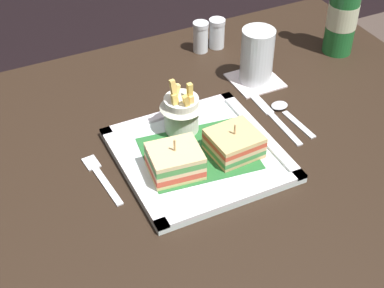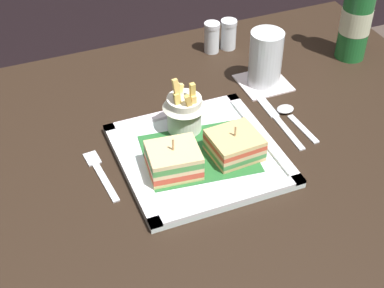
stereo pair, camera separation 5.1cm
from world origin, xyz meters
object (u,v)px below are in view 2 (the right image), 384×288
fries_cup (184,108)px  salt_shaker (212,39)px  fork (100,172)px  spoon (290,114)px  pepper_shaker (228,36)px  sandwich_half_right (235,145)px  beer_bottle (357,14)px  dining_table (186,217)px  square_plate (199,155)px  knife (278,120)px  water_glass (265,62)px  sandwich_half_left (174,160)px

fries_cup → salt_shaker: (0.17, 0.26, -0.03)m
fork → salt_shaker: (0.35, 0.30, 0.03)m
spoon → pepper_shaker: pepper_shaker is taller
sandwich_half_right → beer_bottle: beer_bottle is taller
dining_table → pepper_shaker: (0.24, 0.34, 0.17)m
dining_table → square_plate: square_plate is taller
dining_table → knife: knife is taller
spoon → salt_shaker: size_ratio=1.75×
dining_table → beer_bottle: size_ratio=4.58×
beer_bottle → salt_shaker: (-0.28, 0.14, -0.07)m
spoon → fries_cup: bearing=172.5°
sandwich_half_right → water_glass: 0.25m
dining_table → water_glass: water_glass is taller
sandwich_half_left → spoon: (0.27, 0.07, -0.03)m
salt_shaker → pepper_shaker: salt_shaker is taller
pepper_shaker → dining_table: bearing=-125.5°
dining_table → pepper_shaker: size_ratio=17.47×
sandwich_half_right → pepper_shaker: sandwich_half_right is taller
knife → salt_shaker: (-0.01, 0.29, 0.03)m
sandwich_half_right → sandwich_half_left: bearing=180.0°
sandwich_half_right → beer_bottle: bearing=29.2°
dining_table → fork: bearing=166.5°
square_plate → salt_shaker: (0.17, 0.33, 0.02)m
sandwich_half_left → square_plate: bearing=23.6°
sandwich_half_left → pepper_shaker: bearing=52.9°
square_plate → knife: 0.19m
fork → knife: 0.36m
beer_bottle → spoon: (-0.24, -0.15, -0.10)m
sandwich_half_right → beer_bottle: size_ratio=0.34×
fries_cup → salt_shaker: 0.31m
fries_cup → spoon: (0.21, -0.03, -0.06)m
salt_shaker → sandwich_half_right: bearing=-107.6°
fork → spoon: size_ratio=1.12×
fork → spoon: 0.39m
fries_cup → water_glass: fries_cup is taller
knife → fork: bearing=-177.5°
knife → pepper_shaker: size_ratio=2.57×
water_glass → square_plate: bearing=-142.3°
sandwich_half_left → water_glass: (0.28, 0.19, 0.02)m
sandwich_half_left → spoon: size_ratio=0.77×
knife → sandwich_half_right: bearing=-151.4°
dining_table → water_glass: size_ratio=10.28×
beer_bottle → water_glass: 0.24m
sandwich_half_left → sandwich_half_right: size_ratio=1.06×
dining_table → fries_cup: 0.21m
square_plate → sandwich_half_left: sandwich_half_left is taller
sandwich_half_left → sandwich_half_right: 0.12m
square_plate → sandwich_half_left: (-0.06, -0.03, 0.03)m
sandwich_half_right → beer_bottle: 0.46m
spoon → water_glass: bearing=87.6°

